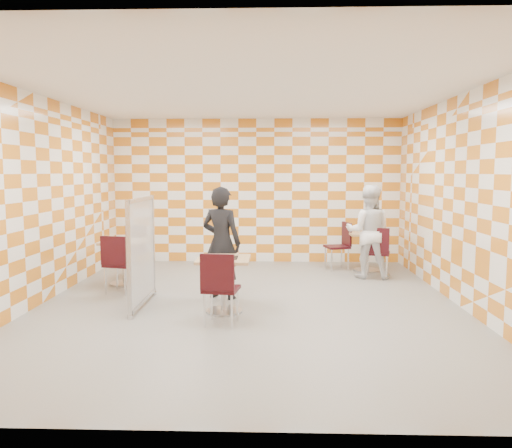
{
  "coord_description": "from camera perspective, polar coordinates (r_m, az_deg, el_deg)",
  "views": [
    {
      "loc": [
        0.33,
        -6.98,
        1.9
      ],
      "look_at": [
        0.1,
        0.2,
        1.15
      ],
      "focal_mm": 35.0,
      "sensor_mm": 36.0,
      "label": 1
    }
  ],
  "objects": [
    {
      "name": "pizza_on_foil",
      "position": [
        6.72,
        -3.74,
        -3.75
      ],
      "size": [
        0.4,
        0.4,
        0.04
      ],
      "color": "silver",
      "rests_on": "main_table"
    },
    {
      "name": "man_dark",
      "position": [
        7.5,
        -3.98,
        -2.15
      ],
      "size": [
        0.72,
        0.59,
        1.69
      ],
      "primitive_type": "imported",
      "rotation": [
        0.0,
        0.0,
        2.78
      ],
      "color": "black",
      "rests_on": "ground"
    },
    {
      "name": "soda_bottle",
      "position": [
        9.8,
        13.59,
        -0.33
      ],
      "size": [
        0.07,
        0.07,
        0.23
      ],
      "color": "black",
      "rests_on": "second_table"
    },
    {
      "name": "chair_second_front",
      "position": [
        9.13,
        13.68,
        -2.75
      ],
      "size": [
        0.52,
        0.53,
        0.92
      ],
      "color": "black",
      "rests_on": "ground"
    },
    {
      "name": "man_white",
      "position": [
        9.15,
        12.72,
        -0.86
      ],
      "size": [
        0.91,
        0.77,
        1.67
      ],
      "primitive_type": "imported",
      "rotation": [
        0.0,
        0.0,
        2.96
      ],
      "color": "white",
      "rests_on": "ground"
    },
    {
      "name": "second_table",
      "position": [
        9.81,
        12.56,
        -2.33
      ],
      "size": [
        0.7,
        0.7,
        0.75
      ],
      "color": "tan",
      "rests_on": "ground"
    },
    {
      "name": "partition",
      "position": [
        7.22,
        -12.91,
        -3.03
      ],
      "size": [
        0.08,
        1.38,
        1.55
      ],
      "color": "white",
      "rests_on": "ground"
    },
    {
      "name": "chair_empty_far",
      "position": [
        9.35,
        -13.85,
        -2.54
      ],
      "size": [
        0.51,
        0.52,
        0.92
      ],
      "color": "black",
      "rests_on": "ground"
    },
    {
      "name": "empty_table",
      "position": [
        8.73,
        -14.82,
        -3.4
      ],
      "size": [
        0.7,
        0.7,
        0.75
      ],
      "color": "tan",
      "rests_on": "ground"
    },
    {
      "name": "chair_empty_near",
      "position": [
        8.05,
        -15.58,
        -3.95
      ],
      "size": [
        0.51,
        0.51,
        0.92
      ],
      "color": "black",
      "rests_on": "ground"
    },
    {
      "name": "room_shell",
      "position": [
        7.54,
        -0.68,
        2.92
      ],
      "size": [
        7.0,
        7.0,
        7.0
      ],
      "color": "gray",
      "rests_on": "ground"
    },
    {
      "name": "main_table",
      "position": [
        6.79,
        -3.71,
        -5.88
      ],
      "size": [
        0.7,
        0.7,
        0.75
      ],
      "color": "tan",
      "rests_on": "ground"
    },
    {
      "name": "chair_second_side",
      "position": [
        9.84,
        9.74,
        -2.03
      ],
      "size": [
        0.52,
        0.51,
        0.92
      ],
      "color": "black",
      "rests_on": "ground"
    },
    {
      "name": "chair_main_front",
      "position": [
        6.16,
        -4.21,
        -6.78
      ],
      "size": [
        0.48,
        0.48,
        0.92
      ],
      "color": "black",
      "rests_on": "ground"
    },
    {
      "name": "sport_bottle",
      "position": [
        9.88,
        11.74,
        -0.32
      ],
      "size": [
        0.06,
        0.06,
        0.2
      ],
      "color": "white",
      "rests_on": "second_table"
    }
  ]
}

